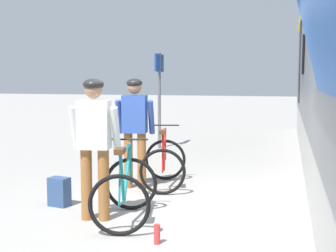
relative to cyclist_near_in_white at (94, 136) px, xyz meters
name	(u,v)px	position (x,y,z in m)	size (l,w,h in m)	color
ground_plane	(185,215)	(1.04, 0.47, -1.05)	(80.00, 80.00, 0.00)	gray
cyclist_near_in_white	(94,136)	(0.00, 0.00, 0.00)	(0.64, 0.36, 1.76)	#935B2D
cyclist_far_in_blue	(135,123)	(-0.06, 1.69, 0.00)	(0.64, 0.36, 1.76)	#935B2D
bicycle_near_teal	(125,190)	(0.40, 0.01, -0.65)	(0.92, 1.20, 0.99)	black
bicycle_far_red	(164,163)	(0.37, 1.87, -0.65)	(0.93, 1.20, 0.99)	black
backpack_on_platform	(59,192)	(-0.74, 0.43, -0.85)	(0.28, 0.18, 0.40)	navy
water_bottle_near_the_bikes	(157,234)	(0.98, -0.60, -0.95)	(0.07, 0.07, 0.21)	red
platform_sign_post	(159,84)	(-0.85, 5.84, 0.57)	(0.08, 0.70, 2.40)	#595B60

